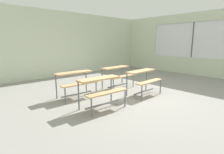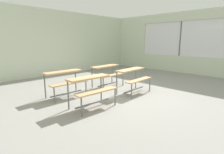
% 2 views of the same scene
% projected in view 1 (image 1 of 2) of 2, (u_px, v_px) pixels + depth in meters
% --- Properties ---
extents(ground, '(10.00, 9.00, 0.05)m').
position_uv_depth(ground, '(132.00, 97.00, 5.22)').
color(ground, gray).
extents(wall_back, '(10.00, 0.12, 3.00)m').
position_uv_depth(wall_back, '(60.00, 44.00, 8.19)').
color(wall_back, beige).
rests_on(wall_back, ground).
extents(wall_right, '(0.12, 9.00, 3.00)m').
position_uv_depth(wall_right, '(206.00, 45.00, 8.13)').
color(wall_right, beige).
rests_on(wall_right, ground).
extents(desk_bench_r0c0, '(1.12, 0.64, 0.74)m').
position_uv_depth(desk_bench_r0c0, '(102.00, 86.00, 4.22)').
color(desk_bench_r0c0, tan).
rests_on(desk_bench_r0c0, ground).
extents(desk_bench_r0c1, '(1.12, 0.63, 0.74)m').
position_uv_depth(desk_bench_r0c1, '(144.00, 77.00, 5.34)').
color(desk_bench_r0c1, tan).
rests_on(desk_bench_r0c1, ground).
extents(desk_bench_r1c0, '(1.12, 0.62, 0.74)m').
position_uv_depth(desk_bench_r1c0, '(76.00, 78.00, 5.07)').
color(desk_bench_r1c0, tan).
rests_on(desk_bench_r1c0, ground).
extents(desk_bench_r1c1, '(1.11, 0.62, 0.74)m').
position_uv_depth(desk_bench_r1c1, '(118.00, 72.00, 6.11)').
color(desk_bench_r1c1, tan).
rests_on(desk_bench_r1c1, ground).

